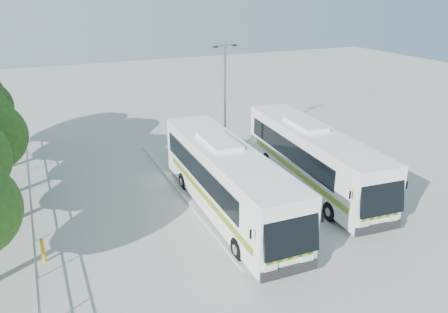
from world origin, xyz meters
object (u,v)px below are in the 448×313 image
coach_adjacent (312,156)px  bollard (43,251)px  coach_main (227,179)px  lamppost (225,94)px

coach_adjacent → bollard: bearing=-168.8°
coach_main → coach_adjacent: size_ratio=1.02×
bollard → coach_adjacent: bearing=6.5°
coach_main → coach_adjacent: 5.80m
coach_main → lamppost: lamppost is taller
coach_adjacent → lamppost: 7.91m
coach_main → bollard: bearing=-173.8°
coach_adjacent → bollard: coach_adjacent is taller
lamppost → bollard: (-12.32, -8.93, -3.57)m
coach_adjacent → lamppost: lamppost is taller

